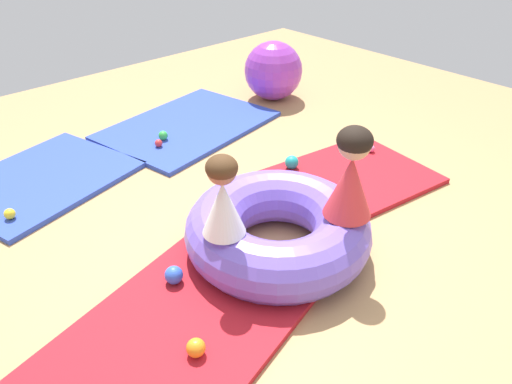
{
  "coord_description": "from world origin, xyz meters",
  "views": [
    {
      "loc": [
        -1.83,
        -1.73,
        2.03
      ],
      "look_at": [
        -0.04,
        0.23,
        0.36
      ],
      "focal_mm": 35.24,
      "sensor_mm": 36.0,
      "label": 1
    }
  ],
  "objects_px": {
    "inflatable_cushion": "(278,230)",
    "play_ball_blue": "(174,275)",
    "play_ball_red": "(159,143)",
    "exercise_ball_large": "(273,71)",
    "play_ball_yellow": "(10,214)",
    "play_ball_green": "(163,135)",
    "child_in_white": "(223,197)",
    "play_ball_pink": "(371,149)",
    "child_in_red": "(351,174)",
    "play_ball_orange": "(196,348)",
    "play_ball_teal": "(292,162)"
  },
  "relations": [
    {
      "from": "inflatable_cushion",
      "to": "play_ball_blue",
      "type": "bearing_deg",
      "value": 165.2
    },
    {
      "from": "play_ball_red",
      "to": "exercise_ball_large",
      "type": "height_order",
      "value": "exercise_ball_large"
    },
    {
      "from": "play_ball_yellow",
      "to": "play_ball_green",
      "type": "relative_size",
      "value": 0.92
    },
    {
      "from": "child_in_white",
      "to": "play_ball_pink",
      "type": "bearing_deg",
      "value": 140.3
    },
    {
      "from": "play_ball_pink",
      "to": "play_ball_green",
      "type": "xyz_separation_m",
      "value": [
        -1.18,
        1.4,
        0.01
      ]
    },
    {
      "from": "play_ball_green",
      "to": "exercise_ball_large",
      "type": "xyz_separation_m",
      "value": [
        1.49,
        0.13,
        0.22
      ]
    },
    {
      "from": "child_in_red",
      "to": "play_ball_pink",
      "type": "relative_size",
      "value": 9.03
    },
    {
      "from": "child_in_red",
      "to": "play_ball_yellow",
      "type": "xyz_separation_m",
      "value": [
        -1.37,
        1.8,
        -0.55
      ]
    },
    {
      "from": "inflatable_cushion",
      "to": "child_in_white",
      "type": "height_order",
      "value": "child_in_white"
    },
    {
      "from": "play_ball_pink",
      "to": "play_ball_yellow",
      "type": "height_order",
      "value": "play_ball_yellow"
    },
    {
      "from": "play_ball_orange",
      "to": "play_ball_red",
      "type": "height_order",
      "value": "play_ball_orange"
    },
    {
      "from": "inflatable_cushion",
      "to": "play_ball_teal",
      "type": "distance_m",
      "value": 1.04
    },
    {
      "from": "play_ball_pink",
      "to": "inflatable_cushion",
      "type": "bearing_deg",
      "value": -165.38
    },
    {
      "from": "play_ball_teal",
      "to": "play_ball_yellow",
      "type": "relative_size",
      "value": 1.43
    },
    {
      "from": "play_ball_blue",
      "to": "play_ball_green",
      "type": "bearing_deg",
      "value": 58.32
    },
    {
      "from": "play_ball_teal",
      "to": "play_ball_green",
      "type": "distance_m",
      "value": 1.23
    },
    {
      "from": "play_ball_green",
      "to": "play_ball_red",
      "type": "relative_size",
      "value": 1.25
    },
    {
      "from": "play_ball_pink",
      "to": "play_ball_green",
      "type": "distance_m",
      "value": 1.83
    },
    {
      "from": "play_ball_yellow",
      "to": "exercise_ball_large",
      "type": "bearing_deg",
      "value": 8.72
    },
    {
      "from": "play_ball_blue",
      "to": "play_ball_red",
      "type": "height_order",
      "value": "play_ball_blue"
    },
    {
      "from": "child_in_red",
      "to": "play_ball_pink",
      "type": "bearing_deg",
      "value": -173.16
    },
    {
      "from": "play_ball_orange",
      "to": "play_ball_pink",
      "type": "bearing_deg",
      "value": 16.85
    },
    {
      "from": "child_in_white",
      "to": "exercise_ball_large",
      "type": "relative_size",
      "value": 0.78
    },
    {
      "from": "play_ball_yellow",
      "to": "exercise_ball_large",
      "type": "height_order",
      "value": "exercise_ball_large"
    },
    {
      "from": "play_ball_blue",
      "to": "play_ball_green",
      "type": "relative_size",
      "value": 1.29
    },
    {
      "from": "play_ball_blue",
      "to": "play_ball_yellow",
      "type": "bearing_deg",
      "value": 109.72
    },
    {
      "from": "play_ball_pink",
      "to": "play_ball_blue",
      "type": "distance_m",
      "value": 2.19
    },
    {
      "from": "play_ball_yellow",
      "to": "child_in_red",
      "type": "bearing_deg",
      "value": -52.72
    },
    {
      "from": "inflatable_cushion",
      "to": "play_ball_pink",
      "type": "bearing_deg",
      "value": 14.62
    },
    {
      "from": "child_in_red",
      "to": "play_ball_blue",
      "type": "distance_m",
      "value": 1.16
    },
    {
      "from": "child_in_red",
      "to": "child_in_white",
      "type": "bearing_deg",
      "value": -51.0
    },
    {
      "from": "play_ball_blue",
      "to": "play_ball_teal",
      "type": "xyz_separation_m",
      "value": [
        1.47,
        0.48,
        0.0
      ]
    },
    {
      "from": "child_in_red",
      "to": "exercise_ball_large",
      "type": "height_order",
      "value": "child_in_red"
    },
    {
      "from": "child_in_red",
      "to": "play_ball_red",
      "type": "relative_size",
      "value": 8.3
    },
    {
      "from": "play_ball_green",
      "to": "play_ball_teal",
      "type": "bearing_deg",
      "value": -67.48
    },
    {
      "from": "play_ball_orange",
      "to": "child_in_red",
      "type": "bearing_deg",
      "value": 0.26
    },
    {
      "from": "play_ball_orange",
      "to": "play_ball_blue",
      "type": "bearing_deg",
      "value": 66.51
    },
    {
      "from": "inflatable_cushion",
      "to": "play_ball_pink",
      "type": "xyz_separation_m",
      "value": [
        1.51,
        0.39,
        -0.11
      ]
    },
    {
      "from": "play_ball_teal",
      "to": "child_in_red",
      "type": "bearing_deg",
      "value": -120.01
    },
    {
      "from": "play_ball_teal",
      "to": "inflatable_cushion",
      "type": "bearing_deg",
      "value": -140.88
    },
    {
      "from": "play_ball_pink",
      "to": "play_ball_teal",
      "type": "xyz_separation_m",
      "value": [
        -0.71,
        0.26,
        0.02
      ]
    },
    {
      "from": "child_in_white",
      "to": "play_ball_red",
      "type": "xyz_separation_m",
      "value": [
        0.63,
        1.69,
        -0.52
      ]
    },
    {
      "from": "child_in_red",
      "to": "play_ball_orange",
      "type": "bearing_deg",
      "value": -22.41
    },
    {
      "from": "play_ball_orange",
      "to": "exercise_ball_large",
      "type": "xyz_separation_m",
      "value": [
        2.71,
        2.25,
        0.22
      ]
    },
    {
      "from": "play_ball_red",
      "to": "exercise_ball_large",
      "type": "relative_size",
      "value": 0.11
    },
    {
      "from": "play_ball_teal",
      "to": "child_in_white",
      "type": "bearing_deg",
      "value": -152.31
    },
    {
      "from": "inflatable_cushion",
      "to": "exercise_ball_large",
      "type": "bearing_deg",
      "value": 46.5
    },
    {
      "from": "child_in_red",
      "to": "play_ball_yellow",
      "type": "height_order",
      "value": "child_in_red"
    },
    {
      "from": "child_in_white",
      "to": "play_ball_yellow",
      "type": "height_order",
      "value": "child_in_white"
    },
    {
      "from": "child_in_red",
      "to": "play_ball_yellow",
      "type": "relative_size",
      "value": 7.22
    }
  ]
}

